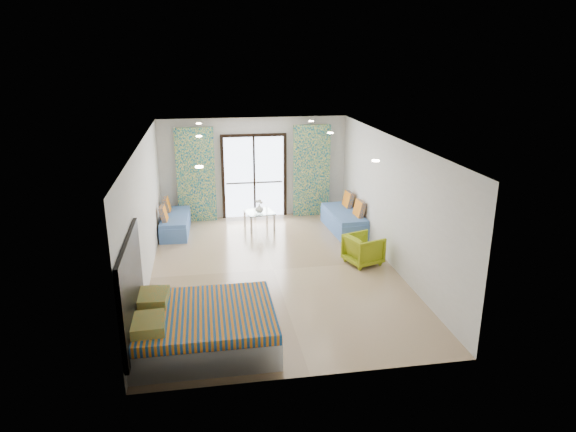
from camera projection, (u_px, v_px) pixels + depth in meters
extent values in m
cube|color=black|center=(253.00, 135.00, 13.51)|extent=(1.76, 0.08, 0.08)
cube|color=black|center=(223.00, 179.00, 13.72)|extent=(0.08, 0.08, 2.20)
cube|color=black|center=(285.00, 176.00, 13.99)|extent=(0.08, 0.08, 2.20)
cube|color=black|center=(254.00, 177.00, 13.86)|extent=(0.05, 0.06, 2.20)
cube|color=#595451|center=(254.00, 183.00, 13.92)|extent=(1.52, 0.03, 0.04)
cube|color=silver|center=(196.00, 175.00, 13.43)|extent=(1.00, 0.10, 2.50)
cube|color=silver|center=(312.00, 171.00, 13.92)|extent=(1.00, 0.10, 2.50)
cylinder|color=#FFE0B2|center=(199.00, 167.00, 7.79)|extent=(0.12, 0.12, 0.02)
cylinder|color=#FFE0B2|center=(376.00, 161.00, 8.23)|extent=(0.12, 0.12, 0.02)
cylinder|color=#FFE0B2|center=(199.00, 136.00, 10.61)|extent=(0.12, 0.12, 0.02)
cylinder|color=#FFE0B2|center=(330.00, 133.00, 11.05)|extent=(0.12, 0.12, 0.02)
cylinder|color=#FFE0B2|center=(199.00, 124.00, 12.49)|extent=(0.12, 0.12, 0.02)
cylinder|color=#FFE0B2|center=(311.00, 121.00, 12.93)|extent=(0.12, 0.12, 0.02)
cube|color=black|center=(131.00, 289.00, 7.47)|extent=(0.06, 2.10, 1.50)
cube|color=silver|center=(140.00, 256.00, 8.64)|extent=(0.02, 0.10, 0.10)
cube|color=silver|center=(204.00, 333.00, 7.88)|extent=(2.18, 1.74, 0.44)
cube|color=navy|center=(203.00, 316.00, 7.79)|extent=(2.16, 1.78, 0.16)
cube|color=#197148|center=(147.00, 324.00, 7.23)|extent=(0.52, 0.62, 0.15)
cube|color=#197148|center=(152.00, 298.00, 8.00)|extent=(0.53, 0.63, 0.15)
cube|color=#486EAD|center=(176.00, 226.00, 12.84)|extent=(0.71, 1.69, 0.37)
cube|color=#486EAD|center=(175.00, 217.00, 12.77)|extent=(0.70, 1.66, 0.09)
cube|color=navy|center=(163.00, 214.00, 12.31)|extent=(0.20, 0.42, 0.38)
cube|color=navy|center=(167.00, 205.00, 13.04)|extent=(0.20, 0.42, 0.38)
cube|color=#486EAD|center=(344.00, 223.00, 13.01)|extent=(0.80, 1.83, 0.40)
cube|color=#486EAD|center=(344.00, 213.00, 12.94)|extent=(0.78, 1.80, 0.10)
cube|color=navy|center=(359.00, 209.00, 12.53)|extent=(0.22, 0.46, 0.42)
cube|color=navy|center=(348.00, 199.00, 13.31)|extent=(0.22, 0.46, 0.42)
cylinder|color=silver|center=(251.00, 225.00, 12.75)|extent=(0.07, 0.07, 0.45)
cylinder|color=silver|center=(274.00, 223.00, 12.95)|extent=(0.07, 0.07, 0.45)
cylinder|color=silver|center=(245.00, 218.00, 13.29)|extent=(0.07, 0.07, 0.45)
cylinder|color=silver|center=(267.00, 216.00, 13.49)|extent=(0.07, 0.07, 0.45)
cube|color=#8CA59E|center=(259.00, 212.00, 13.05)|extent=(0.81, 0.81, 0.02)
sphere|color=white|center=(261.00, 203.00, 13.00)|extent=(0.08, 0.08, 0.08)
sphere|color=white|center=(258.00, 201.00, 13.02)|extent=(0.08, 0.08, 0.08)
sphere|color=white|center=(257.00, 201.00, 12.95)|extent=(0.08, 0.08, 0.08)
sphere|color=white|center=(260.00, 201.00, 12.91)|extent=(0.08, 0.08, 0.08)
imported|color=white|center=(259.00, 208.00, 12.96)|extent=(0.26, 0.26, 0.21)
imported|color=#93A114|center=(364.00, 248.00, 10.92)|extent=(0.83, 0.85, 0.70)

